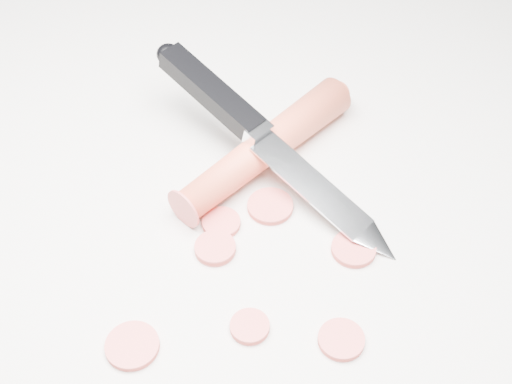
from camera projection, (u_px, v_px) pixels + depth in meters
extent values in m
plane|color=silver|center=(226.00, 226.00, 0.60)|extent=(2.40, 2.40, 0.00)
cylinder|color=#E44B2F|center=(265.00, 147.00, 0.63)|extent=(0.18, 0.14, 0.03)
cylinder|color=#D94B47|center=(132.00, 346.00, 0.52)|extent=(0.04, 0.04, 0.01)
cylinder|color=#D94B47|center=(215.00, 248.00, 0.58)|extent=(0.03, 0.03, 0.01)
cylinder|color=#D94B47|center=(270.00, 206.00, 0.61)|extent=(0.04, 0.04, 0.01)
cylinder|color=#D94B47|center=(250.00, 327.00, 0.53)|extent=(0.03, 0.03, 0.01)
cylinder|color=#D94B47|center=(354.00, 249.00, 0.58)|extent=(0.04, 0.04, 0.01)
cylinder|color=#D94B47|center=(221.00, 223.00, 0.59)|extent=(0.03, 0.03, 0.01)
cylinder|color=#D94B47|center=(341.00, 340.00, 0.52)|extent=(0.03, 0.03, 0.01)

